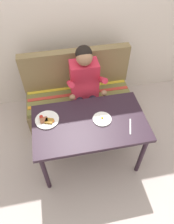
% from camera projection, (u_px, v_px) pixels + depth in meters
% --- Properties ---
extents(ground_plane, '(8.00, 8.00, 0.00)m').
position_uv_depth(ground_plane, '(89.00, 157.00, 2.75)').
color(ground_plane, '#BAAAA4').
extents(back_wall, '(4.40, 0.10, 2.60)m').
position_uv_depth(back_wall, '(70.00, 14.00, 2.60)').
color(back_wall, beige).
rests_on(back_wall, ground).
extents(table, '(1.20, 0.70, 0.73)m').
position_uv_depth(table, '(90.00, 127.00, 2.26)').
color(table, black).
rests_on(table, ground).
extents(couch, '(1.44, 0.56, 1.00)m').
position_uv_depth(couch, '(79.00, 98.00, 3.00)').
color(couch, olive).
rests_on(couch, ground).
extents(person, '(0.45, 0.61, 1.21)m').
position_uv_depth(person, '(85.00, 84.00, 2.58)').
color(person, '#CF2840').
rests_on(person, ground).
extents(plate_breakfast, '(0.25, 0.25, 0.05)m').
position_uv_depth(plate_breakfast, '(47.00, 120.00, 2.20)').
color(plate_breakfast, white).
rests_on(plate_breakfast, table).
extents(plate_eggs, '(0.20, 0.20, 0.04)m').
position_uv_depth(plate_eggs, '(102.00, 119.00, 2.22)').
color(plate_eggs, white).
rests_on(plate_eggs, table).
extents(knife, '(0.08, 0.19, 0.00)m').
position_uv_depth(knife, '(130.00, 126.00, 2.16)').
color(knife, silver).
rests_on(knife, table).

